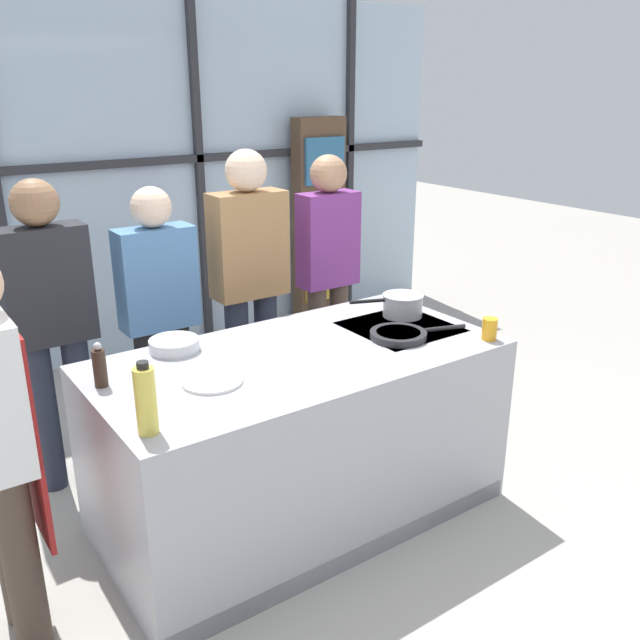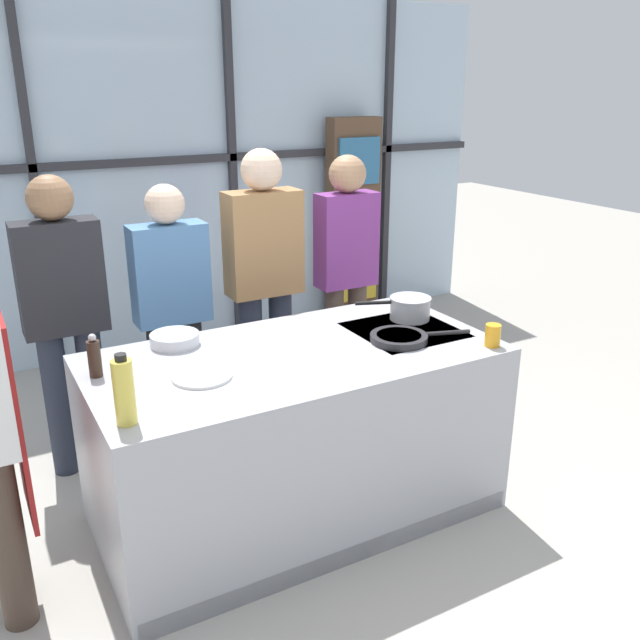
{
  "view_description": "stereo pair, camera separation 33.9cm",
  "coord_description": "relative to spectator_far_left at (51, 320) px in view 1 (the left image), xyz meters",
  "views": [
    {
      "loc": [
        -1.65,
        -2.52,
        2.12
      ],
      "look_at": [
        0.19,
        0.1,
        1.0
      ],
      "focal_mm": 38.0,
      "sensor_mm": 36.0,
      "label": 1
    },
    {
      "loc": [
        -1.36,
        -2.7,
        2.12
      ],
      "look_at": [
        0.19,
        0.1,
        1.0
      ],
      "focal_mm": 38.0,
      "sensor_mm": 36.0,
      "label": 2
    }
  ],
  "objects": [
    {
      "name": "bookshelf",
      "position": [
        2.75,
        1.49,
        -0.04
      ],
      "size": [
        0.48,
        0.19,
        1.84
      ],
      "color": "brown",
      "rests_on": "ground_plane"
    },
    {
      "name": "mixing_bowl",
      "position": [
        0.41,
        -0.62,
        -0.03
      ],
      "size": [
        0.24,
        0.24,
        0.06
      ],
      "color": "silver",
      "rests_on": "demo_island"
    },
    {
      "name": "frying_pan",
      "position": [
        1.41,
        -1.12,
        -0.04
      ],
      "size": [
        0.5,
        0.29,
        0.04
      ],
      "color": "#232326",
      "rests_on": "demo_island"
    },
    {
      "name": "spectator_far_left",
      "position": [
        0.0,
        0.0,
        0.0
      ],
      "size": [
        0.44,
        0.24,
        1.68
      ],
      "rotation": [
        0.0,
        0.0,
        3.14
      ],
      "color": "#232838",
      "rests_on": "ground_plane"
    },
    {
      "name": "saucepan",
      "position": [
        1.65,
        -0.87,
        0.0
      ],
      "size": [
        0.4,
        0.23,
        0.12
      ],
      "color": "silver",
      "rests_on": "demo_island"
    },
    {
      "name": "demo_island",
      "position": [
        0.89,
        -0.99,
        -0.51
      ],
      "size": [
        1.97,
        1.0,
        0.9
      ],
      "color": "#A8AAB2",
      "rests_on": "ground_plane"
    },
    {
      "name": "pepper_grinder",
      "position": [
        -0.01,
        -0.82,
        0.03
      ],
      "size": [
        0.06,
        0.06,
        0.2
      ],
      "color": "#332319",
      "rests_on": "demo_island"
    },
    {
      "name": "back_window_wall",
      "position": [
        0.89,
        1.68,
        0.45
      ],
      "size": [
        6.4,
        0.1,
        2.8
      ],
      "color": "silver",
      "rests_on": "ground_plane"
    },
    {
      "name": "ground_plane",
      "position": [
        0.89,
        -0.99,
        -0.96
      ],
      "size": [
        18.0,
        18.0,
        0.0
      ],
      "primitive_type": "plane",
      "color": "#ADA89E"
    },
    {
      "name": "spectator_center_right",
      "position": [
        1.18,
        0.0,
        0.04
      ],
      "size": [
        0.46,
        0.25,
        1.76
      ],
      "rotation": [
        0.0,
        0.0,
        3.14
      ],
      "color": "#232838",
      "rests_on": "ground_plane"
    },
    {
      "name": "oil_bottle",
      "position": [
        0.0,
        -1.32,
        0.07
      ],
      "size": [
        0.08,
        0.08,
        0.28
      ],
      "color": "#E0CC4C",
      "rests_on": "demo_island"
    },
    {
      "name": "spectator_center_left",
      "position": [
        0.59,
        0.0,
        -0.06
      ],
      "size": [
        0.43,
        0.22,
        1.6
      ],
      "rotation": [
        0.0,
        0.0,
        3.14
      ],
      "color": "black",
      "rests_on": "ground_plane"
    },
    {
      "name": "juice_glass_near",
      "position": [
        1.77,
        -1.39,
        -0.01
      ],
      "size": [
        0.08,
        0.08,
        0.11
      ],
      "primitive_type": "cylinder",
      "color": "orange",
      "rests_on": "demo_island"
    },
    {
      "name": "white_plate",
      "position": [
        0.39,
        -1.06,
        -0.06
      ],
      "size": [
        0.27,
        0.27,
        0.01
      ],
      "primitive_type": "cylinder",
      "color": "white",
      "rests_on": "demo_island"
    },
    {
      "name": "spectator_far_right",
      "position": [
        1.77,
        -0.0,
        0.02
      ],
      "size": [
        0.4,
        0.24,
        1.7
      ],
      "rotation": [
        0.0,
        0.0,
        3.14
      ],
      "color": "#47382D",
      "rests_on": "ground_plane"
    }
  ]
}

